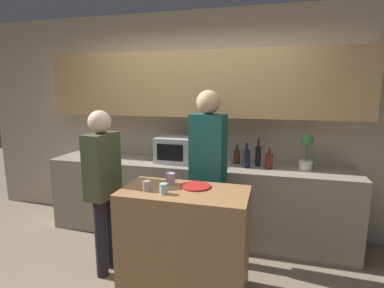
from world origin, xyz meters
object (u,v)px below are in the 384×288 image
Objects in this scene: potted_plant at (307,152)px; bottle_3 at (269,161)px; bottle_1 at (246,158)px; cup_0 at (146,186)px; cup_2 at (170,179)px; person_left at (103,180)px; cup_1 at (164,189)px; plate_on_island at (196,186)px; microwave at (179,149)px; bottle_0 at (237,156)px; person_center at (208,162)px; bottle_2 at (258,156)px; toaster at (95,149)px.

potted_plant is 0.41m from bottle_3.
cup_0 is at bearing -123.81° from bottle_1.
person_left is (-0.65, -0.05, -0.05)m from cup_2.
plate_on_island is at bearing 48.10° from cup_1.
microwave is at bearing 161.36° from person_left.
bottle_0 is 0.65m from person_center.
person_left is 1.02m from person_center.
bottle_2 is at bearing -11.01° from bottle_0.
plate_on_island is 0.15× the size of person_center.
bottle_3 is 0.13× the size of person_center.
cup_2 is at bearing 99.87° from person_left.
toaster is 0.93× the size of bottle_1.
person_left is at bearing 163.10° from cup_1.
person_left is at bearing -178.43° from plate_on_island.
cup_0 is (-1.36, -1.15, -0.12)m from potted_plant.
bottle_3 is at bearing 56.77° from plate_on_island.
potted_plant reaches higher than plate_on_island.
potted_plant is 1.38m from plate_on_island.
microwave is at bearing 177.99° from bottle_3.
bottle_1 is 0.18× the size of person_left.
person_left is at bearing -143.39° from bottle_2.
person_center reaches higher than bottle_3.
bottle_2 is (0.12, 0.11, 0.01)m from bottle_1.
plate_on_island is at bearing 28.38° from cup_0.
bottle_2 is at bearing 175.83° from potted_plant.
bottle_0 is 0.13× the size of person_center.
bottle_0 is 1.01× the size of bottle_3.
cup_1 is (-1.20, -1.19, -0.12)m from potted_plant.
bottle_3 is 1.22m from cup_2.
person_left is at bearing -147.74° from bottle_3.
cup_0 is (-0.73, -1.09, -0.03)m from bottle_1.
toaster is at bearing -177.36° from bottle_0.
bottle_0 is 0.86× the size of plate_on_island.
bottle_3 is 1.10m from plate_on_island.
bottle_1 is at bearing -138.81° from bottle_2.
plate_on_island is (-0.36, -0.88, -0.07)m from bottle_1.
person_left is at bearing 35.93° from person_center.
cup_1 is at bearing -10.86° from cup_0.
cup_1 is at bearing -78.42° from microwave.
cup_2 is at bearing 96.70° from cup_1.
cup_2 is (-0.47, -1.01, -0.01)m from bottle_0.
bottle_0 is 0.20m from bottle_1.
toaster is 1.83m from cup_1.
person_center reaches higher than bottle_1.
bottle_1 is at bearing -4.80° from microwave.
cup_0 is (0.08, -1.15, -0.08)m from microwave.
microwave reaches higher than cup_0.
bottle_3 is 2.25× the size of cup_2.
toaster is 3.02× the size of cup_0.
bottle_0 reaches higher than toaster.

